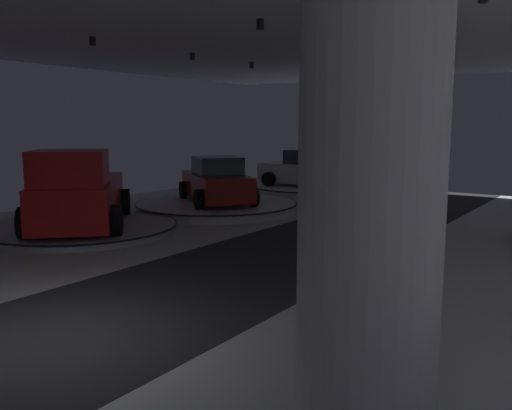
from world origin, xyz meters
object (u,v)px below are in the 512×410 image
at_px(display_car_deep_left, 306,170).
at_px(display_platform_far_left, 217,206).
at_px(display_platform_mid_left, 82,228).
at_px(visitor_walking_near, 344,203).
at_px(pickup_truck_mid_left, 78,195).
at_px(display_platform_deep_left, 305,189).
at_px(column_right, 371,166).
at_px(display_car_far_left, 217,182).

distance_m(display_car_deep_left, display_platform_far_left, 6.64).
distance_m(display_platform_mid_left, display_platform_far_left, 5.56).
bearing_deg(visitor_walking_near, pickup_truck_mid_left, -145.13).
distance_m(display_platform_deep_left, visitor_walking_near, 9.75).
xyz_separation_m(column_right, pickup_truck_mid_left, (-10.92, 4.57, -1.59)).
bearing_deg(display_platform_far_left, visitor_walking_near, -12.60).
xyz_separation_m(display_platform_deep_left, pickup_truck_mid_left, (-0.65, -12.30, 0.98)).
distance_m(display_car_far_left, visitor_walking_near, 5.92).
distance_m(display_platform_deep_left, display_platform_far_left, 6.57).
height_order(pickup_truck_mid_left, display_car_far_left, pickup_truck_mid_left).
xyz_separation_m(column_right, display_car_far_left, (-10.34, 10.29, -1.66)).
bearing_deg(column_right, display_platform_mid_left, 156.68).
relative_size(display_car_far_left, visitor_walking_near, 2.79).
relative_size(display_car_deep_left, display_platform_mid_left, 0.76).
bearing_deg(visitor_walking_near, display_platform_far_left, 167.40).
xyz_separation_m(column_right, visitor_walking_near, (-4.56, 9.01, -1.84)).
distance_m(display_car_deep_left, visitor_walking_near, 9.71).
distance_m(display_platform_mid_left, pickup_truck_mid_left, 1.08).
distance_m(display_platform_deep_left, pickup_truck_mid_left, 12.36).
xyz_separation_m(column_right, display_car_deep_left, (-10.24, 16.88, -1.65)).
distance_m(display_platform_far_left, visitor_walking_near, 5.99).
relative_size(display_platform_deep_left, display_platform_far_left, 0.80).
bearing_deg(display_car_far_left, visitor_walking_near, -12.47).
bearing_deg(visitor_walking_near, column_right, -63.16).
bearing_deg(visitor_walking_near, display_car_far_left, 167.53).
xyz_separation_m(display_platform_deep_left, display_platform_far_left, (-0.09, -6.57, -0.00)).
height_order(column_right, display_platform_far_left, column_right).
relative_size(column_right, display_platform_deep_left, 1.15).
xyz_separation_m(column_right, display_platform_mid_left, (-11.15, 4.80, -2.62)).
xyz_separation_m(display_platform_far_left, display_car_far_left, (0.02, -0.02, 0.91)).
distance_m(column_right, display_car_deep_left, 19.81).
distance_m(column_right, pickup_truck_mid_left, 11.95).
xyz_separation_m(display_car_far_left, visitor_walking_near, (5.78, -1.28, -0.18)).
bearing_deg(display_platform_far_left, display_car_deep_left, 88.98).
distance_m(display_platform_mid_left, visitor_walking_near, 7.85).
xyz_separation_m(display_platform_deep_left, display_car_far_left, (-0.06, -6.59, 0.91)).
bearing_deg(display_car_deep_left, display_platform_far_left, -91.02).
distance_m(column_right, visitor_walking_near, 10.26).
height_order(display_platform_far_left, display_car_far_left, display_car_far_left).
bearing_deg(display_platform_mid_left, pickup_truck_mid_left, -45.71).
bearing_deg(display_platform_far_left, display_car_far_left, -37.30).
bearing_deg(column_right, visitor_walking_near, 116.84).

